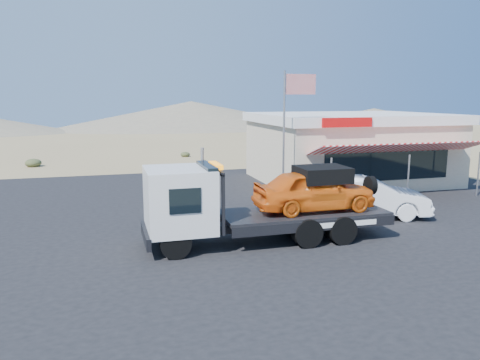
{
  "coord_description": "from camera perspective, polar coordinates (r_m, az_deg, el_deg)",
  "views": [
    {
      "loc": [
        -3.02,
        -15.27,
        4.87
      ],
      "look_at": [
        2.18,
        2.89,
        1.5
      ],
      "focal_mm": 35.0,
      "sensor_mm": 36.0,
      "label": 1
    }
  ],
  "objects": [
    {
      "name": "white_sedan",
      "position": [
        19.79,
        15.22,
        -2.03
      ],
      "size": [
        5.19,
        3.24,
        1.62
      ],
      "primitive_type": "imported",
      "rotation": [
        0.0,
        0.0,
        1.23
      ],
      "color": "white",
      "rests_on": "asphalt_lot"
    },
    {
      "name": "ground",
      "position": [
        16.31,
        -4.61,
        -7.29
      ],
      "size": [
        120.0,
        120.0,
        0.0
      ],
      "primitive_type": "plane",
      "color": "#8C754F",
      "rests_on": "ground"
    },
    {
      "name": "tow_truck",
      "position": [
        15.7,
        2.68,
        -2.36
      ],
      "size": [
        8.21,
        2.43,
        2.74
      ],
      "color": "black",
      "rests_on": "asphalt_lot"
    },
    {
      "name": "distant_hills",
      "position": [
        70.8,
        -21.6,
        6.99
      ],
      "size": [
        126.0,
        48.0,
        4.2
      ],
      "color": "#726B59",
      "rests_on": "ground"
    },
    {
      "name": "flagpole",
      "position": [
        21.34,
        5.98,
        7.09
      ],
      "size": [
        1.55,
        0.1,
        6.0
      ],
      "color": "#99999E",
      "rests_on": "asphalt_lot"
    },
    {
      "name": "jerky_store",
      "position": [
        27.9,
        13.13,
        3.93
      ],
      "size": [
        10.4,
        9.97,
        3.9
      ],
      "color": "#C0B091",
      "rests_on": "asphalt_lot"
    },
    {
      "name": "asphalt_lot",
      "position": [
        19.56,
        -0.59,
        -4.27
      ],
      "size": [
        32.0,
        24.0,
        0.02
      ],
      "primitive_type": "cube",
      "color": "black",
      "rests_on": "ground"
    }
  ]
}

